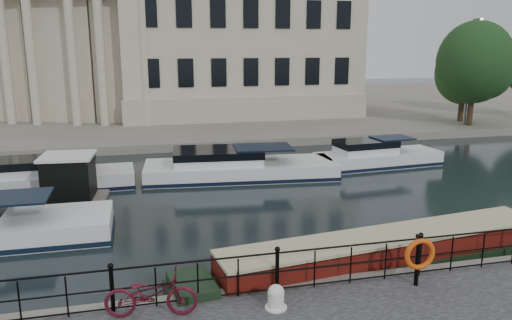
{
  "coord_description": "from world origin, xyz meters",
  "views": [
    {
      "loc": [
        -3.29,
        -13.36,
        6.65
      ],
      "look_at": [
        0.5,
        2.0,
        3.0
      ],
      "focal_mm": 35.0,
      "sensor_mm": 36.0,
      "label": 1
    }
  ],
  "objects_px": {
    "narrowboat": "(388,260)",
    "mooring_bollard": "(276,297)",
    "life_ring_post": "(419,255)",
    "harbour_hut": "(69,181)",
    "bicycle": "(151,294)"
  },
  "relations": [
    {
      "from": "bicycle",
      "to": "life_ring_post",
      "type": "height_order",
      "value": "life_ring_post"
    },
    {
      "from": "bicycle",
      "to": "harbour_hut",
      "type": "distance_m",
      "value": 11.7
    },
    {
      "from": "mooring_bollard",
      "to": "harbour_hut",
      "type": "distance_m",
      "value": 13.06
    },
    {
      "from": "narrowboat",
      "to": "bicycle",
      "type": "bearing_deg",
      "value": -172.35
    },
    {
      "from": "mooring_bollard",
      "to": "narrowboat",
      "type": "relative_size",
      "value": 0.04
    },
    {
      "from": "bicycle",
      "to": "mooring_bollard",
      "type": "distance_m",
      "value": 2.91
    },
    {
      "from": "narrowboat",
      "to": "harbour_hut",
      "type": "distance_m",
      "value": 13.79
    },
    {
      "from": "life_ring_post",
      "to": "harbour_hut",
      "type": "relative_size",
      "value": 0.45
    },
    {
      "from": "narrowboat",
      "to": "mooring_bollard",
      "type": "bearing_deg",
      "value": -159.11
    },
    {
      "from": "life_ring_post",
      "to": "narrowboat",
      "type": "distance_m",
      "value": 2.31
    },
    {
      "from": "bicycle",
      "to": "narrowboat",
      "type": "bearing_deg",
      "value": -66.45
    },
    {
      "from": "bicycle",
      "to": "mooring_bollard",
      "type": "height_order",
      "value": "bicycle"
    },
    {
      "from": "mooring_bollard",
      "to": "life_ring_post",
      "type": "bearing_deg",
      "value": 2.69
    },
    {
      "from": "mooring_bollard",
      "to": "narrowboat",
      "type": "height_order",
      "value": "narrowboat"
    },
    {
      "from": "mooring_bollard",
      "to": "life_ring_post",
      "type": "distance_m",
      "value": 3.91
    }
  ]
}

